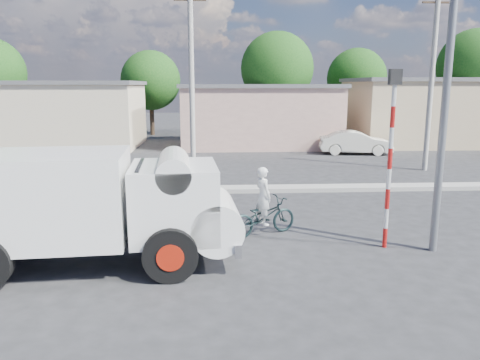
{
  "coord_description": "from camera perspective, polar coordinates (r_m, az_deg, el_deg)",
  "views": [
    {
      "loc": [
        -1.06,
        -9.43,
        4.0
      ],
      "look_at": [
        -0.3,
        3.78,
        1.3
      ],
      "focal_mm": 35.0,
      "sensor_mm": 36.0,
      "label": 1
    }
  ],
  "objects": [
    {
      "name": "ground_plane",
      "position": [
        10.3,
        2.93,
        -11.33
      ],
      "size": [
        120.0,
        120.0,
        0.0
      ],
      "primitive_type": "plane",
      "color": "#28282A",
      "rests_on": "ground"
    },
    {
      "name": "median",
      "position": [
        17.9,
        0.19,
        -1.12
      ],
      "size": [
        40.0,
        0.8,
        0.16
      ],
      "primitive_type": "cube",
      "color": "#99968E",
      "rests_on": "ground"
    },
    {
      "name": "truck",
      "position": [
        10.76,
        -17.16,
        -2.82
      ],
      "size": [
        6.4,
        2.87,
        2.58
      ],
      "rotation": [
        0.0,
        0.0,
        0.08
      ],
      "color": "black",
      "rests_on": "ground"
    },
    {
      "name": "bicycle",
      "position": [
        12.64,
        2.82,
        -4.47
      ],
      "size": [
        2.07,
        1.45,
        1.03
      ],
      "primitive_type": "imported",
      "rotation": [
        0.0,
        0.0,
        2.01
      ],
      "color": "black",
      "rests_on": "ground"
    },
    {
      "name": "cyclist",
      "position": [
        12.57,
        2.83,
        -3.29
      ],
      "size": [
        0.58,
        0.68,
        1.57
      ],
      "primitive_type": "imported",
      "rotation": [
        0.0,
        0.0,
        2.01
      ],
      "color": "white",
      "rests_on": "ground"
    },
    {
      "name": "car_cream",
      "position": [
        28.28,
        13.89,
        4.46
      ],
      "size": [
        4.3,
        2.01,
        1.36
      ],
      "primitive_type": "imported",
      "rotation": [
        0.0,
        0.0,
        1.43
      ],
      "color": "white",
      "rests_on": "ground"
    },
    {
      "name": "traffic_pole",
      "position": [
        11.82,
        17.92,
        4.15
      ],
      "size": [
        0.28,
        0.18,
        4.36
      ],
      "color": "red",
      "rests_on": "ground"
    },
    {
      "name": "streetlight",
      "position": [
        11.87,
        23.57,
        15.26
      ],
      "size": [
        2.34,
        0.22,
        9.0
      ],
      "color": "slate",
      "rests_on": "ground"
    },
    {
      "name": "building_row",
      "position": [
        31.56,
        0.65,
        8.14
      ],
      "size": [
        37.8,
        7.3,
        4.44
      ],
      "color": "beige",
      "rests_on": "ground"
    },
    {
      "name": "tree_row",
      "position": [
        38.92,
        9.59,
        12.78
      ],
      "size": [
        51.24,
        7.43,
        8.42
      ],
      "color": "#38281E",
      "rests_on": "ground"
    },
    {
      "name": "utility_poles",
      "position": [
        21.86,
        8.26,
        11.6
      ],
      "size": [
        35.4,
        0.24,
        8.0
      ],
      "color": "#99968E",
      "rests_on": "ground"
    }
  ]
}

